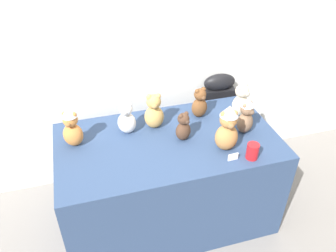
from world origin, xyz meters
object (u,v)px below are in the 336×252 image
object	(u,v)px
teddy_bear_caramel	(227,129)
teddy_bear_snow	(127,118)
teddy_bear_cream	(241,101)
party_cup_red	(252,151)
teddy_bear_mocha	(246,116)
display_table	(168,180)
teddy_bear_ginger	(72,127)
teddy_bear_chestnut	(200,103)
instrument_case	(216,119)
teddy_bear_cocoa	(183,127)
teddy_bear_honey	(154,112)

from	to	relation	value
teddy_bear_caramel	teddy_bear_snow	xyz separation A→B (m)	(-0.60, 0.37, -0.05)
teddy_bear_cream	party_cup_red	size ratio (longest dim) A/B	2.46
teddy_bear_mocha	party_cup_red	size ratio (longest dim) A/B	2.55
display_table	party_cup_red	distance (m)	0.73
teddy_bear_ginger	party_cup_red	world-z (taller)	teddy_bear_ginger
display_table	teddy_bear_chestnut	world-z (taller)	teddy_bear_chestnut
teddy_bear_cream	teddy_bear_chestnut	xyz separation A→B (m)	(-0.31, 0.07, -0.01)
teddy_bear_chestnut	teddy_bear_snow	world-z (taller)	teddy_bear_snow
instrument_case	party_cup_red	size ratio (longest dim) A/B	8.52
display_table	instrument_case	bearing A→B (deg)	41.84
teddy_bear_cocoa	instrument_case	bearing A→B (deg)	22.96
instrument_case	teddy_bear_cocoa	size ratio (longest dim) A/B	4.27
display_table	teddy_bear_cream	xyz separation A→B (m)	(0.62, 0.16, 0.52)
teddy_bear_chestnut	teddy_bear_cocoa	distance (m)	0.32
teddy_bear_cocoa	teddy_bear_caramel	bearing A→B (deg)	-61.85
display_table	teddy_bear_cream	world-z (taller)	teddy_bear_cream
teddy_bear_mocha	teddy_bear_chestnut	world-z (taller)	teddy_bear_mocha
teddy_bear_snow	teddy_bear_cocoa	size ratio (longest dim) A/B	1.17
display_table	teddy_bear_chestnut	bearing A→B (deg)	35.69
teddy_bear_mocha	teddy_bear_chestnut	xyz separation A→B (m)	(-0.24, 0.28, -0.02)
teddy_bear_honey	party_cup_red	bearing A→B (deg)	-38.18
instrument_case	teddy_bear_chestnut	bearing A→B (deg)	-129.19
teddy_bear_caramel	teddy_bear_snow	distance (m)	0.71
instrument_case	teddy_bear_mocha	distance (m)	0.76
teddy_bear_caramel	teddy_bear_mocha	bearing A→B (deg)	41.23
teddy_bear_mocha	party_cup_red	bearing A→B (deg)	-134.25
display_table	teddy_bear_ginger	world-z (taller)	teddy_bear_ginger
teddy_bear_ginger	teddy_bear_snow	bearing A→B (deg)	30.34
instrument_case	teddy_bear_mocha	world-z (taller)	teddy_bear_mocha
teddy_bear_mocha	teddy_bear_caramel	bearing A→B (deg)	-173.47
teddy_bear_chestnut	party_cup_red	distance (m)	0.59
teddy_bear_snow	display_table	bearing A→B (deg)	-13.23
instrument_case	party_cup_red	distance (m)	0.98
instrument_case	teddy_bear_cocoa	distance (m)	0.88
teddy_bear_ginger	teddy_bear_honey	size ratio (longest dim) A/B	1.08
teddy_bear_ginger	teddy_bear_chestnut	xyz separation A→B (m)	(0.95, 0.10, -0.03)
teddy_bear_chestnut	teddy_bear_snow	xyz separation A→B (m)	(-0.57, -0.05, 0.00)
teddy_bear_mocha	teddy_bear_honey	xyz separation A→B (m)	(-0.61, 0.24, -0.01)
instrument_case	teddy_bear_caramel	bearing A→B (deg)	-106.35
teddy_bear_cream	teddy_bear_honey	world-z (taller)	teddy_bear_honey
teddy_bear_mocha	teddy_bear_caramel	distance (m)	0.26
instrument_case	teddy_bear_chestnut	world-z (taller)	teddy_bear_chestnut
teddy_bear_cream	teddy_bear_cocoa	world-z (taller)	teddy_bear_cream
teddy_bear_ginger	teddy_bear_cream	xyz separation A→B (m)	(1.26, 0.03, -0.02)
instrument_case	teddy_bear_ginger	distance (m)	1.41
display_table	teddy_bear_ginger	bearing A→B (deg)	168.54
instrument_case	teddy_bear_cream	world-z (taller)	teddy_bear_cream
teddy_bear_honey	party_cup_red	world-z (taller)	teddy_bear_honey
instrument_case	party_cup_red	xyz separation A→B (m)	(-0.15, -0.90, 0.36)
display_table	teddy_bear_cream	bearing A→B (deg)	14.15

